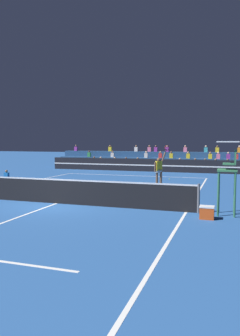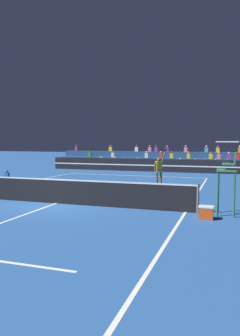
# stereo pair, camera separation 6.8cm
# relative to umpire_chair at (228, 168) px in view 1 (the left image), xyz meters

# --- Properties ---
(ground_plane) EXTENTS (120.00, 120.00, 0.00)m
(ground_plane) POSITION_rel_umpire_chair_xyz_m (-6.98, 0.00, -1.72)
(ground_plane) COLOR #285699
(court_lines) EXTENTS (11.10, 23.90, 0.01)m
(court_lines) POSITION_rel_umpire_chair_xyz_m (-6.98, 0.00, -1.71)
(court_lines) COLOR white
(court_lines) RESTS_ON ground
(tennis_net) EXTENTS (12.00, 0.10, 1.10)m
(tennis_net) POSITION_rel_umpire_chair_xyz_m (-6.98, 0.00, -1.17)
(tennis_net) COLOR slate
(tennis_net) RESTS_ON ground
(sponsor_banner_wall) EXTENTS (18.00, 0.26, 1.10)m
(sponsor_banner_wall) POSITION_rel_umpire_chair_xyz_m (-6.98, 15.75, -1.17)
(sponsor_banner_wall) COLOR black
(sponsor_banner_wall) RESTS_ON ground
(bleacher_stand) EXTENTS (18.76, 2.85, 2.28)m
(bleacher_stand) POSITION_rel_umpire_chair_xyz_m (-6.95, 18.28, -1.06)
(bleacher_stand) COLOR navy
(bleacher_stand) RESTS_ON ground
(umpire_chair) EXTENTS (0.76, 0.84, 2.67)m
(umpire_chair) POSITION_rel_umpire_chair_xyz_m (0.00, 0.00, 0.00)
(umpire_chair) COLOR #337047
(umpire_chair) RESTS_ON ground
(ball_kid_courtside) EXTENTS (0.30, 0.36, 0.84)m
(ball_kid_courtside) POSITION_rel_umpire_chair_xyz_m (-13.43, 5.07, -1.39)
(ball_kid_courtside) COLOR black
(ball_kid_courtside) RESTS_ON ground
(tennis_player) EXTENTS (0.79, 0.74, 2.48)m
(tennis_player) POSITION_rel_umpire_chair_xyz_m (-3.83, 6.35, -0.73)
(tennis_player) COLOR brown
(tennis_player) RESTS_ON ground
(tennis_ball) EXTENTS (0.07, 0.07, 0.07)m
(tennis_ball) POSITION_rel_umpire_chair_xyz_m (-3.90, 10.26, -1.68)
(tennis_ball) COLOR #C6DB33
(tennis_ball) RESTS_ON ground
(equipment_cooler) EXTENTS (0.50, 0.38, 0.45)m
(equipment_cooler) POSITION_rel_umpire_chair_xyz_m (-0.67, -0.86, -1.49)
(equipment_cooler) COLOR #D84C19
(equipment_cooler) RESTS_ON ground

